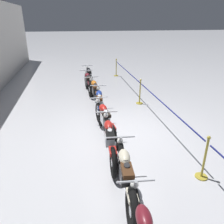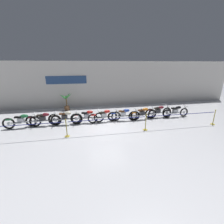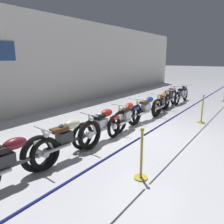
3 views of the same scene
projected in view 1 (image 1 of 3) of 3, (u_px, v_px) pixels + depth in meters
name	position (u px, v px, depth m)	size (l,w,h in m)	color
ground_plane	(123.00, 131.00, 6.95)	(120.00, 120.00, 0.00)	silver
motorcycle_cream_2	(125.00, 177.00, 4.21)	(2.28, 0.62, 0.97)	black
motorcycle_red_3	(109.00, 139.00, 5.51)	(2.31, 0.62, 0.93)	black
motorcycle_red_4	(105.00, 120.00, 6.61)	(2.37, 0.63, 0.93)	black
motorcycle_blue_5	(99.00, 104.00, 7.88)	(2.36, 0.62, 0.93)	black
motorcycle_orange_6	(95.00, 91.00, 9.17)	(2.25, 0.62, 0.93)	black
motorcycle_maroon_7	(88.00, 83.00, 10.34)	(2.19, 0.62, 0.95)	black
motorcycle_black_8	(89.00, 76.00, 11.60)	(2.15, 0.62, 0.92)	black
stanchion_far_left	(185.00, 127.00, 5.48)	(14.26, 0.28, 1.05)	gold
stanchion_mid_left	(204.00, 164.00, 4.77)	(0.28, 0.28, 1.05)	gold
stanchion_mid_right	(140.00, 95.00, 9.03)	(0.28, 0.28, 1.05)	gold
stanchion_far_right	(116.00, 70.00, 13.45)	(0.28, 0.28, 1.05)	gold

